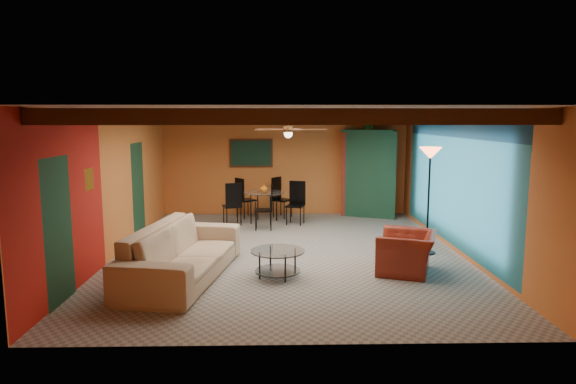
{
  "coord_description": "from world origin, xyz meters",
  "views": [
    {
      "loc": [
        -0.22,
        -9.39,
        2.55
      ],
      "look_at": [
        0.0,
        0.2,
        1.15
      ],
      "focal_mm": 31.22,
      "sensor_mm": 36.0,
      "label": 1
    }
  ],
  "objects_px": {
    "armoire": "(368,174)",
    "floor_lamp": "(428,201)",
    "dining_table": "(264,201)",
    "coffee_table": "(278,263)",
    "armchair": "(407,252)",
    "vase": "(264,176)",
    "potted_plant": "(369,123)",
    "sofa": "(183,252)"
  },
  "relations": [
    {
      "from": "coffee_table",
      "to": "floor_lamp",
      "type": "height_order",
      "value": "floor_lamp"
    },
    {
      "from": "potted_plant",
      "to": "armoire",
      "type": "bearing_deg",
      "value": 0.0
    },
    {
      "from": "armoire",
      "to": "floor_lamp",
      "type": "height_order",
      "value": "armoire"
    },
    {
      "from": "vase",
      "to": "sofa",
      "type": "bearing_deg",
      "value": -105.27
    },
    {
      "from": "dining_table",
      "to": "vase",
      "type": "xyz_separation_m",
      "value": [
        0.0,
        0.0,
        0.63
      ]
    },
    {
      "from": "armoire",
      "to": "floor_lamp",
      "type": "distance_m",
      "value": 3.85
    },
    {
      "from": "floor_lamp",
      "to": "potted_plant",
      "type": "xyz_separation_m",
      "value": [
        -0.45,
        3.83,
        1.44
      ]
    },
    {
      "from": "armoire",
      "to": "vase",
      "type": "distance_m",
      "value": 2.87
    },
    {
      "from": "vase",
      "to": "floor_lamp",
      "type": "bearing_deg",
      "value": -43.0
    },
    {
      "from": "armoire",
      "to": "armchair",
      "type": "bearing_deg",
      "value": -71.19
    },
    {
      "from": "armchair",
      "to": "vase",
      "type": "xyz_separation_m",
      "value": [
        -2.5,
        4.14,
        0.82
      ]
    },
    {
      "from": "coffee_table",
      "to": "armoire",
      "type": "height_order",
      "value": "armoire"
    },
    {
      "from": "potted_plant",
      "to": "coffee_table",
      "type": "bearing_deg",
      "value": -114.86
    },
    {
      "from": "floor_lamp",
      "to": "coffee_table",
      "type": "bearing_deg",
      "value": -154.36
    },
    {
      "from": "sofa",
      "to": "coffee_table",
      "type": "xyz_separation_m",
      "value": [
        1.52,
        0.03,
        -0.21
      ]
    },
    {
      "from": "potted_plant",
      "to": "armchair",
      "type": "bearing_deg",
      "value": -92.75
    },
    {
      "from": "potted_plant",
      "to": "sofa",
      "type": "bearing_deg",
      "value": -126.97
    },
    {
      "from": "armchair",
      "to": "sofa",
      "type": "bearing_deg",
      "value": -66.54
    },
    {
      "from": "coffee_table",
      "to": "potted_plant",
      "type": "relative_size",
      "value": 1.85
    },
    {
      "from": "coffee_table",
      "to": "vase",
      "type": "distance_m",
      "value": 4.46
    },
    {
      "from": "sofa",
      "to": "potted_plant",
      "type": "distance_m",
      "value": 6.84
    },
    {
      "from": "coffee_table",
      "to": "vase",
      "type": "xyz_separation_m",
      "value": [
        -0.33,
        4.34,
        0.93
      ]
    },
    {
      "from": "sofa",
      "to": "coffee_table",
      "type": "distance_m",
      "value": 1.54
    },
    {
      "from": "dining_table",
      "to": "armoire",
      "type": "relative_size",
      "value": 0.92
    },
    {
      "from": "coffee_table",
      "to": "dining_table",
      "type": "relative_size",
      "value": 0.43
    },
    {
      "from": "armoire",
      "to": "floor_lamp",
      "type": "xyz_separation_m",
      "value": [
        0.45,
        -3.83,
        -0.09
      ]
    },
    {
      "from": "armchair",
      "to": "potted_plant",
      "type": "xyz_separation_m",
      "value": [
        0.24,
        5.0,
        2.12
      ]
    },
    {
      "from": "sofa",
      "to": "dining_table",
      "type": "relative_size",
      "value": 1.46
    },
    {
      "from": "floor_lamp",
      "to": "vase",
      "type": "distance_m",
      "value": 4.36
    },
    {
      "from": "dining_table",
      "to": "floor_lamp",
      "type": "height_order",
      "value": "floor_lamp"
    },
    {
      "from": "sofa",
      "to": "potted_plant",
      "type": "relative_size",
      "value": 6.26
    },
    {
      "from": "sofa",
      "to": "dining_table",
      "type": "xyz_separation_m",
      "value": [
        1.19,
        4.37,
        0.09
      ]
    },
    {
      "from": "coffee_table",
      "to": "floor_lamp",
      "type": "xyz_separation_m",
      "value": [
        2.86,
        1.37,
        0.8
      ]
    },
    {
      "from": "sofa",
      "to": "armchair",
      "type": "height_order",
      "value": "sofa"
    },
    {
      "from": "coffee_table",
      "to": "floor_lamp",
      "type": "bearing_deg",
      "value": 25.64
    },
    {
      "from": "armchair",
      "to": "potted_plant",
      "type": "height_order",
      "value": "potted_plant"
    },
    {
      "from": "armchair",
      "to": "vase",
      "type": "relative_size",
      "value": 5.23
    },
    {
      "from": "floor_lamp",
      "to": "vase",
      "type": "xyz_separation_m",
      "value": [
        -3.19,
        2.97,
        0.14
      ]
    },
    {
      "from": "sofa",
      "to": "armoire",
      "type": "height_order",
      "value": "armoire"
    },
    {
      "from": "armoire",
      "to": "floor_lamp",
      "type": "relative_size",
      "value": 1.09
    },
    {
      "from": "dining_table",
      "to": "floor_lamp",
      "type": "bearing_deg",
      "value": -43.0
    },
    {
      "from": "potted_plant",
      "to": "dining_table",
      "type": "bearing_deg",
      "value": -162.69
    }
  ]
}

